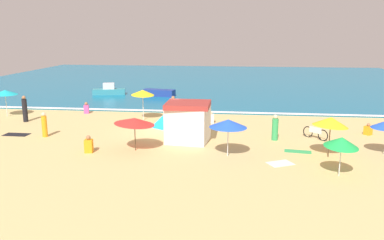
{
  "coord_description": "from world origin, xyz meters",
  "views": [
    {
      "loc": [
        4.94,
        -25.4,
        6.54
      ],
      "look_at": [
        1.87,
        0.0,
        0.8
      ],
      "focal_mm": 37.02,
      "sensor_mm": 36.0,
      "label": 1
    }
  ],
  "objects_px": {
    "beach_umbrella_0": "(135,121)",
    "beachgoer_7": "(202,117)",
    "beachgoer_8": "(275,128)",
    "small_boat_0": "(109,91)",
    "beachgoer_6": "(89,145)",
    "beachgoer_9": "(25,109)",
    "beach_umbrella_7": "(5,92)",
    "beach_umbrella_1": "(342,142)",
    "beach_umbrella_4": "(228,123)",
    "parked_bicycle": "(315,133)",
    "small_boat_1": "(159,93)",
    "beach_umbrella_5": "(331,122)",
    "beachgoer_1": "(368,130)",
    "beachgoer_3": "(211,118)",
    "beachgoer_10": "(173,107)",
    "beach_umbrella_2": "(143,93)",
    "beachgoer_5": "(86,108)",
    "lifeguard_cabana": "(188,122)",
    "beach_tent": "(170,118)",
    "beachgoer_2": "(44,125)"
  },
  "relations": [
    {
      "from": "beach_umbrella_0",
      "to": "beachgoer_7",
      "type": "bearing_deg",
      "value": 58.54
    },
    {
      "from": "beachgoer_8",
      "to": "small_boat_0",
      "type": "distance_m",
      "value": 22.2
    },
    {
      "from": "beachgoer_6",
      "to": "beachgoer_7",
      "type": "relative_size",
      "value": 0.52
    },
    {
      "from": "beachgoer_9",
      "to": "beach_umbrella_7",
      "type": "bearing_deg",
      "value": 147.08
    },
    {
      "from": "beach_umbrella_1",
      "to": "beach_umbrella_4",
      "type": "xyz_separation_m",
      "value": [
        -5.22,
        2.37,
        0.18
      ]
    },
    {
      "from": "parked_bicycle",
      "to": "small_boat_1",
      "type": "bearing_deg",
      "value": 131.21
    },
    {
      "from": "beach_umbrella_5",
      "to": "beachgoer_1",
      "type": "distance_m",
      "value": 6.43
    },
    {
      "from": "beachgoer_3",
      "to": "beachgoer_8",
      "type": "distance_m",
      "value": 5.94
    },
    {
      "from": "beachgoer_8",
      "to": "beach_umbrella_4",
      "type": "bearing_deg",
      "value": -127.67
    },
    {
      "from": "beach_umbrella_0",
      "to": "small_boat_1",
      "type": "bearing_deg",
      "value": 97.48
    },
    {
      "from": "beach_umbrella_5",
      "to": "beachgoer_6",
      "type": "xyz_separation_m",
      "value": [
        -12.96,
        -0.71,
        -1.52
      ]
    },
    {
      "from": "beach_umbrella_4",
      "to": "beachgoer_7",
      "type": "relative_size",
      "value": 1.15
    },
    {
      "from": "parked_bicycle",
      "to": "beachgoer_8",
      "type": "bearing_deg",
      "value": -166.68
    },
    {
      "from": "beach_umbrella_7",
      "to": "beachgoer_6",
      "type": "xyz_separation_m",
      "value": [
        9.92,
        -8.34,
        -1.5
      ]
    },
    {
      "from": "beach_umbrella_1",
      "to": "beachgoer_10",
      "type": "height_order",
      "value": "beach_umbrella_1"
    },
    {
      "from": "beach_umbrella_7",
      "to": "beachgoer_1",
      "type": "distance_m",
      "value": 26.59
    },
    {
      "from": "beach_umbrella_2",
      "to": "small_boat_0",
      "type": "distance_m",
      "value": 12.91
    },
    {
      "from": "small_boat_0",
      "to": "beach_umbrella_7",
      "type": "bearing_deg",
      "value": -112.33
    },
    {
      "from": "beach_umbrella_4",
      "to": "beachgoer_5",
      "type": "height_order",
      "value": "beach_umbrella_4"
    },
    {
      "from": "beach_umbrella_2",
      "to": "small_boat_0",
      "type": "height_order",
      "value": "beach_umbrella_2"
    },
    {
      "from": "beach_umbrella_7",
      "to": "lifeguard_cabana",
      "type": "bearing_deg",
      "value": -19.75
    },
    {
      "from": "lifeguard_cabana",
      "to": "beach_umbrella_1",
      "type": "relative_size",
      "value": 1.21
    },
    {
      "from": "beach_umbrella_1",
      "to": "beachgoer_7",
      "type": "bearing_deg",
      "value": 131.55
    },
    {
      "from": "beachgoer_10",
      "to": "beach_umbrella_5",
      "type": "bearing_deg",
      "value": -42.25
    },
    {
      "from": "beachgoer_8",
      "to": "beachgoer_9",
      "type": "relative_size",
      "value": 0.81
    },
    {
      "from": "beachgoer_1",
      "to": "beachgoer_9",
      "type": "bearing_deg",
      "value": 177.72
    },
    {
      "from": "lifeguard_cabana",
      "to": "beach_umbrella_2",
      "type": "bearing_deg",
      "value": 127.16
    },
    {
      "from": "beach_umbrella_1",
      "to": "beach_umbrella_7",
      "type": "height_order",
      "value": "beach_umbrella_7"
    },
    {
      "from": "lifeguard_cabana",
      "to": "beach_tent",
      "type": "xyz_separation_m",
      "value": [
        -1.7,
        3.46,
        -0.55
      ]
    },
    {
      "from": "parked_bicycle",
      "to": "beachgoer_5",
      "type": "distance_m",
      "value": 18.09
    },
    {
      "from": "beachgoer_1",
      "to": "beachgoer_5",
      "type": "bearing_deg",
      "value": 167.87
    },
    {
      "from": "beachgoer_1",
      "to": "beachgoer_10",
      "type": "distance_m",
      "value": 13.95
    },
    {
      "from": "beach_umbrella_0",
      "to": "beach_umbrella_7",
      "type": "height_order",
      "value": "beach_umbrella_7"
    },
    {
      "from": "beachgoer_1",
      "to": "small_boat_0",
      "type": "distance_m",
      "value": 25.77
    },
    {
      "from": "beach_tent",
      "to": "small_boat_0",
      "type": "distance_m",
      "value": 15.76
    },
    {
      "from": "beachgoer_1",
      "to": "beach_umbrella_7",
      "type": "bearing_deg",
      "value": 174.54
    },
    {
      "from": "beach_umbrella_4",
      "to": "beachgoer_8",
      "type": "xyz_separation_m",
      "value": [
        2.77,
        3.59,
        -1.07
      ]
    },
    {
      "from": "beach_umbrella_1",
      "to": "beachgoer_5",
      "type": "bearing_deg",
      "value": 143.96
    },
    {
      "from": "beach_umbrella_2",
      "to": "beachgoer_3",
      "type": "height_order",
      "value": "beach_umbrella_2"
    },
    {
      "from": "beachgoer_7",
      "to": "beachgoer_3",
      "type": "bearing_deg",
      "value": 76.56
    },
    {
      "from": "beachgoer_2",
      "to": "beachgoer_1",
      "type": "bearing_deg",
      "value": 8.18
    },
    {
      "from": "parked_bicycle",
      "to": "beachgoer_9",
      "type": "height_order",
      "value": "beachgoer_9"
    },
    {
      "from": "beachgoer_1",
      "to": "beachgoer_10",
      "type": "height_order",
      "value": "beachgoer_10"
    },
    {
      "from": "beachgoer_5",
      "to": "beachgoer_6",
      "type": "xyz_separation_m",
      "value": [
        4.18,
        -10.26,
        0.01
      ]
    },
    {
      "from": "beachgoer_3",
      "to": "beachgoer_8",
      "type": "relative_size",
      "value": 0.55
    },
    {
      "from": "beach_umbrella_4",
      "to": "beachgoer_10",
      "type": "bearing_deg",
      "value": 115.71
    },
    {
      "from": "beachgoer_3",
      "to": "beach_umbrella_1",
      "type": "bearing_deg",
      "value": -56.52
    },
    {
      "from": "beach_tent",
      "to": "beachgoer_1",
      "type": "relative_size",
      "value": 3.1
    },
    {
      "from": "beach_umbrella_4",
      "to": "parked_bicycle",
      "type": "bearing_deg",
      "value": 38.32
    },
    {
      "from": "lifeguard_cabana",
      "to": "beachgoer_7",
      "type": "distance_m",
      "value": 3.09
    }
  ]
}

